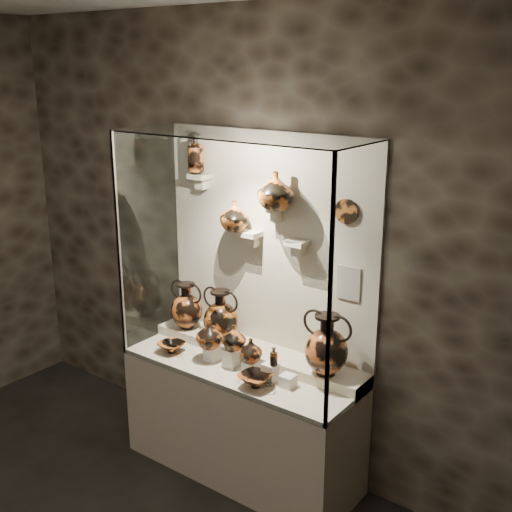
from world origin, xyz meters
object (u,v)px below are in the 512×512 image
(jug_a, at_px, (210,334))
(lekythos_small, at_px, (274,356))
(ovoid_vase_a, at_px, (235,216))
(amphora_mid, at_px, (221,315))
(jug_c, at_px, (251,350))
(amphora_right, at_px, (326,344))
(kylix_right, at_px, (256,379))
(kylix_left, at_px, (172,346))
(amphora_left, at_px, (187,306))
(jug_b, at_px, (234,337))
(lekythos_tall, at_px, (196,152))
(ovoid_vase_b, at_px, (276,190))

(jug_a, xyz_separation_m, lekythos_small, (0.54, 0.00, -0.01))
(ovoid_vase_a, bearing_deg, jug_a, -120.04)
(amphora_mid, height_order, lekythos_small, amphora_mid)
(jug_c, xyz_separation_m, ovoid_vase_a, (-0.32, 0.24, 0.82))
(amphora_right, bearing_deg, kylix_right, -162.07)
(kylix_left, bearing_deg, jug_a, 36.70)
(kylix_left, bearing_deg, amphora_right, 37.53)
(lekythos_small, bearing_deg, jug_a, -179.66)
(amphora_mid, bearing_deg, kylix_right, -23.78)
(amphora_left, relative_size, jug_c, 2.23)
(jug_a, relative_size, kylix_right, 0.75)
(kylix_left, relative_size, kylix_right, 0.88)
(amphora_mid, xyz_separation_m, kylix_right, (0.55, -0.32, -0.20))
(amphora_mid, height_order, jug_a, amphora_mid)
(amphora_left, relative_size, kylix_right, 1.34)
(amphora_left, distance_m, jug_b, 0.63)
(lekythos_small, distance_m, ovoid_vase_a, 0.98)
(ovoid_vase_a, bearing_deg, jug_b, -77.70)
(amphora_right, height_order, kylix_right, amphora_right)
(jug_c, bearing_deg, kylix_left, -157.48)
(kylix_left, height_order, lekythos_tall, lekythos_tall)
(kylix_right, bearing_deg, amphora_left, 178.45)
(lekythos_small, xyz_separation_m, ovoid_vase_a, (-0.51, 0.25, 0.80))
(jug_c, distance_m, ovoid_vase_b, 1.06)
(jug_a, distance_m, lekythos_small, 0.54)
(amphora_right, bearing_deg, lekythos_tall, 150.77)
(jug_b, distance_m, jug_c, 0.16)
(kylix_right, xyz_separation_m, ovoid_vase_a, (-0.45, 0.37, 0.94))
(jug_c, distance_m, kylix_left, 0.67)
(jug_c, bearing_deg, jug_a, -161.82)
(amphora_mid, xyz_separation_m, ovoid_vase_a, (0.10, 0.05, 0.73))
(amphora_left, distance_m, kylix_right, 0.96)
(jug_a, relative_size, jug_b, 1.16)
(amphora_right, xyz_separation_m, jug_a, (-0.81, -0.19, -0.08))
(amphora_right, distance_m, lekythos_tall, 1.61)
(lekythos_small, height_order, ovoid_vase_a, ovoid_vase_a)
(amphora_mid, relative_size, kylix_left, 1.60)
(lekythos_small, relative_size, lekythos_tall, 0.46)
(lekythos_small, height_order, lekythos_tall, lekythos_tall)
(jug_c, height_order, kylix_right, jug_c)
(kylix_left, distance_m, ovoid_vase_b, 1.38)
(jug_c, relative_size, lekythos_tall, 0.52)
(lekythos_tall, bearing_deg, amphora_mid, -41.68)
(jug_b, bearing_deg, kylix_right, -26.23)
(amphora_left, distance_m, amphora_mid, 0.34)
(amphora_left, xyz_separation_m, ovoid_vase_b, (0.78, 0.03, 0.96))
(amphora_mid, xyz_separation_m, amphora_right, (0.88, -0.01, 0.02))
(amphora_right, height_order, ovoid_vase_b, ovoid_vase_b)
(kylix_right, height_order, lekythos_tall, lekythos_tall)
(jug_b, height_order, kylix_left, jug_b)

